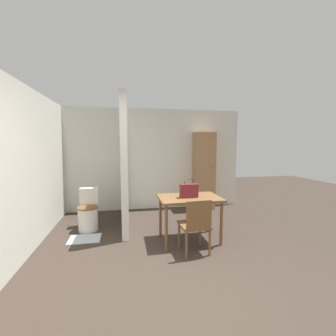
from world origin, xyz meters
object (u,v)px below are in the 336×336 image
Objects in this scene: handbag at (189,190)px; wooden_cabinet at (204,171)px; dining_table at (189,202)px; wooden_chair at (196,224)px; toilet at (88,212)px.

wooden_cabinet is (0.93, 1.83, 0.09)m from handbag.
dining_table is at bearing 54.59° from handbag.
wooden_cabinet is (0.91, 1.81, 0.30)m from dining_table.
wooden_cabinet is at bearing 63.08° from handbag.
handbag is at bearing 83.63° from wooden_chair.
wooden_cabinet is at bearing 63.99° from wooden_chair.
dining_table is at bearing -116.77° from wooden_cabinet.
wooden_cabinet reaches higher than wooden_chair.
toilet is 0.40× the size of wooden_cabinet.
wooden_chair is (-0.04, -0.48, -0.20)m from dining_table.
wooden_chair is 1.09× the size of toilet.
handbag is at bearing -125.41° from dining_table.
toilet is 2.02m from handbag.
toilet is (-1.76, 0.85, -0.33)m from dining_table.
toilet reaches higher than dining_table.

